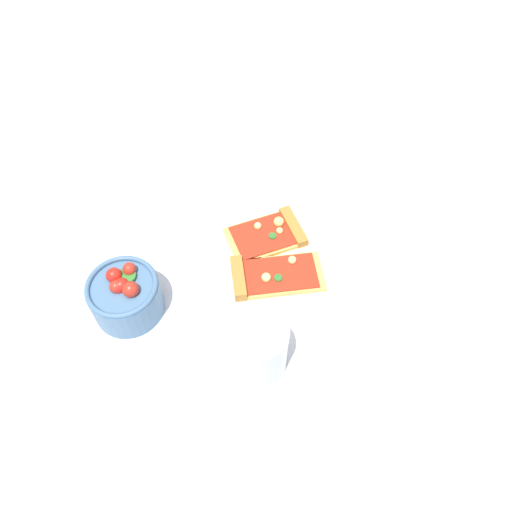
% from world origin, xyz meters
% --- Properties ---
extents(ground_plane, '(2.40, 2.40, 0.00)m').
position_xyz_m(ground_plane, '(0.00, 0.00, 0.00)').
color(ground_plane, silver).
rests_on(ground_plane, ground).
extents(plate, '(0.26, 0.26, 0.01)m').
position_xyz_m(plate, '(-0.01, -0.05, 0.01)').
color(plate, white).
rests_on(plate, ground_plane).
extents(pizza_slice_near, '(0.09, 0.13, 0.03)m').
position_xyz_m(pizza_slice_near, '(0.03, -0.06, 0.02)').
color(pizza_slice_near, '#E5B256').
rests_on(pizza_slice_near, plate).
extents(pizza_slice_far, '(0.12, 0.17, 0.02)m').
position_xyz_m(pizza_slice_far, '(-0.05, -0.02, 0.02)').
color(pizza_slice_far, '#E5B256').
rests_on(pizza_slice_far, plate).
extents(salad_bowl, '(0.11, 0.11, 0.09)m').
position_xyz_m(salad_bowl, '(-0.00, 0.21, 0.04)').
color(salad_bowl, '#4C7299').
rests_on(salad_bowl, ground_plane).
extents(soda_glass, '(0.08, 0.08, 0.10)m').
position_xyz_m(soda_glass, '(-0.18, 0.06, 0.05)').
color(soda_glass, silver).
rests_on(soda_glass, ground_plane).
extents(paper_napkin, '(0.14, 0.17, 0.00)m').
position_xyz_m(paper_napkin, '(0.15, -0.27, 0.00)').
color(paper_napkin, silver).
rests_on(paper_napkin, ground_plane).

